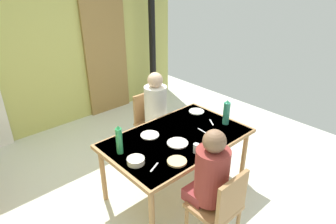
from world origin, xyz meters
TOP-DOWN VIEW (x-y plane):
  - ground_plane at (0.00, 0.00)m, footprint 6.03×6.03m
  - wall_back at (0.00, 2.32)m, footprint 4.77×0.10m
  - door_wooden at (0.90, 2.24)m, footprint 0.80×0.05m
  - stove_pipe_column at (1.72, 1.97)m, footprint 0.12×0.12m
  - dining_table at (0.26, -0.21)m, footprint 1.59×0.99m
  - chair_near_diner at (-0.02, -1.05)m, footprint 0.40×0.40m
  - chair_far_diner at (0.56, 0.64)m, footprint 0.40×0.40m
  - person_near_diner at (-0.02, -0.91)m, footprint 0.30×0.37m
  - person_far_diner at (0.56, 0.50)m, footprint 0.30×0.37m
  - water_bottle_green_near at (0.90, -0.37)m, footprint 0.08×0.08m
  - water_bottle_green_far at (-0.38, -0.04)m, footprint 0.07×0.07m
  - serving_bowl_center at (-0.37, -0.29)m, footprint 0.17×0.17m
  - dinner_plate_near_left at (0.88, 0.08)m, footprint 0.20×0.20m
  - dinner_plate_near_right at (0.06, 0.02)m, footprint 0.21×0.21m
  - dinner_plate_far_center at (0.17, -0.31)m, footprint 0.23×0.23m
  - drinking_glass_by_near_diner at (0.19, -0.55)m, footprint 0.06×0.06m
  - drinking_glass_by_far_diner at (0.26, -0.59)m, footprint 0.06×0.06m
  - bread_plate_sliced at (-0.07, -0.54)m, footprint 0.19×0.19m
  - cutlery_knife_near at (-0.28, -0.46)m, footprint 0.14×0.07m
  - cutlery_fork_near at (0.56, -0.31)m, footprint 0.03×0.15m
  - cutlery_knife_far at (0.63, -0.51)m, footprint 0.12×0.12m
  - cutlery_fork_far at (0.80, -0.25)m, footprint 0.10×0.13m

SIDE VIEW (x-z plane):
  - ground_plane at x=0.00m, z-range 0.00..0.00m
  - chair_near_diner at x=-0.02m, z-range 0.06..0.93m
  - chair_far_diner at x=0.56m, z-range 0.06..0.93m
  - dining_table at x=0.26m, z-range 0.30..1.03m
  - cutlery_knife_near at x=-0.28m, z-range 0.73..0.73m
  - cutlery_fork_near at x=0.56m, z-range 0.73..0.73m
  - cutlery_knife_far at x=0.63m, z-range 0.73..0.73m
  - cutlery_fork_far at x=0.80m, z-range 0.73..0.73m
  - dinner_plate_near_left at x=0.88m, z-range 0.73..0.74m
  - dinner_plate_near_right at x=0.06m, z-range 0.73..0.74m
  - dinner_plate_far_center at x=0.17m, z-range 0.73..0.74m
  - bread_plate_sliced at x=-0.07m, z-range 0.73..0.75m
  - serving_bowl_center at x=-0.37m, z-range 0.73..0.78m
  - drinking_glass_by_far_diner at x=0.26m, z-range 0.73..0.82m
  - drinking_glass_by_near_diner at x=0.19m, z-range 0.73..0.83m
  - person_near_diner at x=-0.02m, z-range 0.40..1.17m
  - person_far_diner at x=0.56m, z-range 0.40..1.17m
  - water_bottle_green_near at x=0.90m, z-range 0.72..1.02m
  - water_bottle_green_far at x=-0.38m, z-range 0.72..1.03m
  - door_wooden at x=0.90m, z-range 0.00..2.00m
  - wall_back at x=0.00m, z-range 0.00..2.78m
  - stove_pipe_column at x=1.72m, z-range 0.00..2.78m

